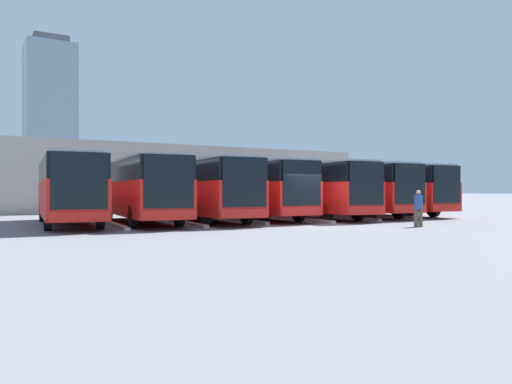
% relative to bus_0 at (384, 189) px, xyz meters
% --- Properties ---
extents(ground_plane, '(600.00, 600.00, 0.00)m').
position_rel_bus_0_xyz_m(ground_plane, '(10.43, 5.98, -1.85)').
color(ground_plane, slate).
extents(bus_0, '(3.42, 11.59, 3.32)m').
position_rel_bus_0_xyz_m(bus_0, '(0.00, 0.00, 0.00)').
color(bus_0, red).
rests_on(bus_0, ground_plane).
extents(curb_divider_0, '(0.81, 6.45, 0.15)m').
position_rel_bus_0_xyz_m(curb_divider_0, '(1.74, 1.69, -1.77)').
color(curb_divider_0, '#B2B2AD').
rests_on(curb_divider_0, ground_plane).
extents(bus_1, '(3.42, 11.59, 3.32)m').
position_rel_bus_0_xyz_m(bus_1, '(3.48, 0.36, 0.00)').
color(bus_1, red).
rests_on(bus_1, ground_plane).
extents(curb_divider_1, '(0.81, 6.45, 0.15)m').
position_rel_bus_0_xyz_m(curb_divider_1, '(5.22, 2.05, -1.77)').
color(curb_divider_1, '#B2B2AD').
rests_on(curb_divider_1, ground_plane).
extents(bus_2, '(3.42, 11.59, 3.32)m').
position_rel_bus_0_xyz_m(bus_2, '(6.96, 0.69, 0.00)').
color(bus_2, red).
rests_on(bus_2, ground_plane).
extents(curb_divider_2, '(0.81, 6.45, 0.15)m').
position_rel_bus_0_xyz_m(curb_divider_2, '(8.69, 2.38, -1.77)').
color(curb_divider_2, '#B2B2AD').
rests_on(curb_divider_2, ground_plane).
extents(bus_3, '(3.42, 11.59, 3.32)m').
position_rel_bus_0_xyz_m(bus_3, '(10.44, -0.11, 0.00)').
color(bus_3, red).
rests_on(bus_3, ground_plane).
extents(curb_divider_3, '(0.81, 6.45, 0.15)m').
position_rel_bus_0_xyz_m(curb_divider_3, '(12.17, 1.58, -1.77)').
color(curb_divider_3, '#B2B2AD').
rests_on(curb_divider_3, ground_plane).
extents(bus_4, '(3.42, 11.59, 3.32)m').
position_rel_bus_0_xyz_m(bus_4, '(13.91, 0.40, 0.00)').
color(bus_4, red).
rests_on(bus_4, ground_plane).
extents(curb_divider_4, '(0.81, 6.45, 0.15)m').
position_rel_bus_0_xyz_m(curb_divider_4, '(15.65, 2.09, -1.77)').
color(curb_divider_4, '#B2B2AD').
rests_on(curb_divider_4, ground_plane).
extents(bus_5, '(3.42, 11.59, 3.32)m').
position_rel_bus_0_xyz_m(bus_5, '(17.39, 0.21, 0.00)').
color(bus_5, red).
rests_on(bus_5, ground_plane).
extents(curb_divider_5, '(0.81, 6.45, 0.15)m').
position_rel_bus_0_xyz_m(curb_divider_5, '(19.13, 1.90, -1.77)').
color(curb_divider_5, '#B2B2AD').
rests_on(curb_divider_5, ground_plane).
extents(bus_6, '(3.42, 11.59, 3.32)m').
position_rel_bus_0_xyz_m(bus_6, '(20.87, -0.27, 0.00)').
color(bus_6, red).
rests_on(bus_6, ground_plane).
extents(pedestrian, '(0.54, 0.54, 1.71)m').
position_rel_bus_0_xyz_m(pedestrian, '(7.04, 9.34, -0.93)').
color(pedestrian, brown).
rests_on(pedestrian, ground_plane).
extents(station_building, '(36.15, 15.31, 5.50)m').
position_rel_bus_0_xyz_m(station_building, '(10.43, -18.95, 0.93)').
color(station_building, '#A8A399').
rests_on(station_building, ground_plane).
extents(office_tower, '(14.70, 14.70, 49.63)m').
position_rel_bus_0_xyz_m(office_tower, '(3.01, -141.42, 22.37)').
color(office_tower, '#7F8EA3').
rests_on(office_tower, ground_plane).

